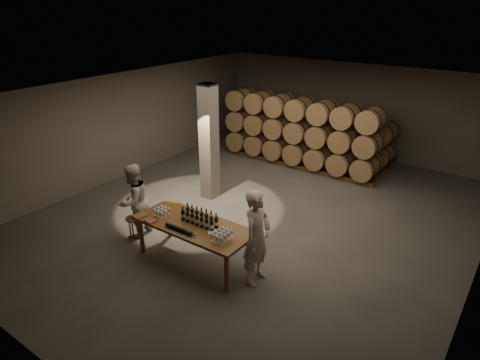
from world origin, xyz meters
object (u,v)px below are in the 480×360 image
Objects in this scene: bottle_cluster at (199,218)px; notebook_near at (151,221)px; person_woman at (134,201)px; tasting_table at (194,228)px; plate at (214,233)px; stool at (133,222)px; person_man at (257,237)px.

bottle_cluster reaches higher than notebook_near.
person_woman is at bearing -178.17° from bottle_cluster.
person_woman reaches higher than bottle_cluster.
tasting_table is 3.00× the size of bottle_cluster.
tasting_table is 0.58m from plate.
notebook_near is (-1.38, -0.40, 0.01)m from plate.
bottle_cluster is 0.49× the size of person_woman.
plate is 2.44m from person_woman.
tasting_table is 1.88m from person_woman.
stool is 0.28× the size of person_man.
plate is 1.04× the size of notebook_near.
bottle_cluster is 3.66× the size of notebook_near.
person_woman is (-3.32, -0.17, -0.10)m from person_man.
bottle_cluster is 1.96m from stool.
tasting_table is 0.94m from notebook_near.
person_man is at bearing 14.80° from plate.
plate is at bearing 82.10° from person_woman.
person_man is 1.11× the size of person_woman.
person_man is at bearing 6.13° from stool.
stool is at bearing 175.10° from notebook_near.
person_woman reaches higher than tasting_table.
person_woman reaches higher than notebook_near.
plate is 0.45× the size of stool.
person_man is at bearing 86.48° from person_woman.
person_man is at bearing 27.78° from notebook_near.
plate is 0.14× the size of person_woman.
tasting_table is 0.26m from bottle_cluster.
person_man is (2.26, 0.64, 0.08)m from notebook_near.
notebook_near is (-0.82, -0.45, 0.12)m from tasting_table.
plate is at bearing -4.48° from tasting_table.
stool is at bearing -177.24° from plate.
notebook_near is at bearing -16.97° from stool.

